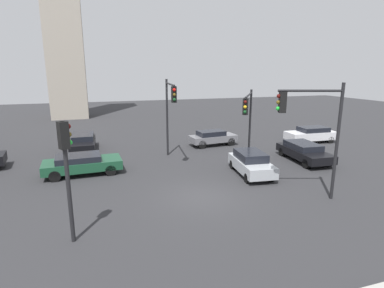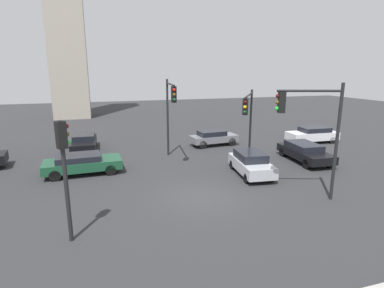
{
  "view_description": "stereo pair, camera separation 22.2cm",
  "coord_description": "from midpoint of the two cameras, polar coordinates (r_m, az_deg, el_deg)",
  "views": [
    {
      "loc": [
        -5.05,
        -14.27,
        6.48
      ],
      "look_at": [
        1.02,
        4.82,
        1.68
      ],
      "focal_mm": 28.98,
      "sensor_mm": 36.0,
      "label": 1
    },
    {
      "loc": [
        -4.84,
        -14.33,
        6.48
      ],
      "look_at": [
        1.02,
        4.82,
        1.68
      ],
      "focal_mm": 28.98,
      "sensor_mm": 36.0,
      "label": 2
    }
  ],
  "objects": [
    {
      "name": "traffic_light_2",
      "position": [
        21.36,
        10.61,
        5.74
      ],
      "size": [
        2.5,
        3.76,
        5.09
      ],
      "rotation": [
        0.0,
        0.0,
        -2.14
      ],
      "color": "black",
      "rests_on": "ground_plane"
    },
    {
      "name": "skyline_tower",
      "position": [
        47.15,
        -22.4,
        22.46
      ],
      "size": [
        4.71,
        4.71,
        29.22
      ],
      "primitive_type": "cube",
      "color": "#A89E8E",
      "rests_on": "ground_plane"
    },
    {
      "name": "car_2",
      "position": [
        30.32,
        21.51,
        1.65
      ],
      "size": [
        4.6,
        2.03,
        1.42
      ],
      "rotation": [
        0.0,
        0.0,
        3.1
      ],
      "color": "silver",
      "rests_on": "ground_plane"
    },
    {
      "name": "car_7",
      "position": [
        26.88,
        -19.01,
        0.39
      ],
      "size": [
        1.98,
        4.69,
        1.37
      ],
      "rotation": [
        0.0,
        0.0,
        -1.6
      ],
      "color": "black",
      "rests_on": "ground_plane"
    },
    {
      "name": "car_3",
      "position": [
        27.19,
        4.19,
        1.21
      ],
      "size": [
        4.22,
        2.0,
        1.32
      ],
      "rotation": [
        0.0,
        0.0,
        0.09
      ],
      "color": "slate",
      "rests_on": "ground_plane"
    },
    {
      "name": "traffic_light_0",
      "position": [
        21.69,
        -3.74,
        7.34
      ],
      "size": [
        0.72,
        4.35,
        5.83
      ],
      "rotation": [
        0.0,
        0.0,
        -1.69
      ],
      "color": "black",
      "rests_on": "ground_plane"
    },
    {
      "name": "car_4",
      "position": [
        19.92,
        11.11,
        -3.48
      ],
      "size": [
        2.21,
        4.2,
        1.46
      ],
      "rotation": [
        0.0,
        0.0,
        -1.68
      ],
      "color": "#ADB2B7",
      "rests_on": "ground_plane"
    },
    {
      "name": "ground_plane",
      "position": [
        16.46,
        1.94,
        -9.7
      ],
      "size": [
        106.83,
        106.83,
        0.0
      ],
      "primitive_type": "plane",
      "color": "#2D2D30"
    },
    {
      "name": "traffic_light_3",
      "position": [
        16.17,
        21.47,
        4.06
      ],
      "size": [
        3.07,
        1.15,
        5.9
      ],
      "rotation": [
        0.0,
        0.0,
        2.83
      ],
      "color": "black",
      "rests_on": "ground_plane"
    },
    {
      "name": "car_6",
      "position": [
        23.92,
        20.26,
        -1.32
      ],
      "size": [
        2.28,
        4.85,
        1.31
      ],
      "rotation": [
        0.0,
        0.0,
        -1.64
      ],
      "color": "black",
      "rests_on": "ground_plane"
    },
    {
      "name": "car_0",
      "position": [
        20.9,
        -19.31,
        -3.33
      ],
      "size": [
        4.84,
        2.26,
        1.28
      ],
      "rotation": [
        0.0,
        0.0,
        0.05
      ],
      "color": "#19472D",
      "rests_on": "ground_plane"
    },
    {
      "name": "traffic_light_1",
      "position": [
        12.23,
        -22.0,
        -2.58
      ],
      "size": [
        0.49,
        0.43,
        4.7
      ],
      "rotation": [
        0.0,
        0.0,
        0.48
      ],
      "color": "black",
      "rests_on": "ground_plane"
    }
  ]
}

